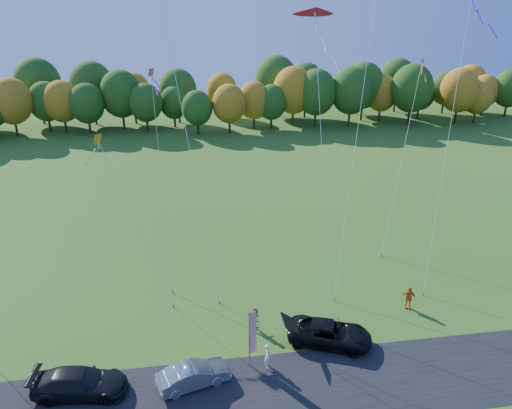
{
  "coord_description": "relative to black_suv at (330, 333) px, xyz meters",
  "views": [
    {
      "loc": [
        -4.77,
        -25.05,
        20.16
      ],
      "look_at": [
        0.0,
        6.0,
        7.0
      ],
      "focal_mm": 35.0,
      "sensor_mm": 36.0,
      "label": 1
    }
  ],
  "objects": [
    {
      "name": "person_tailgate_b",
      "position": [
        -4.35,
        2.05,
        0.05
      ],
      "size": [
        0.92,
        0.96,
        1.55
      ],
      "primitive_type": "imported",
      "rotation": [
        0.0,
        0.0,
        0.94
      ],
      "color": "gray",
      "rests_on": "ground"
    },
    {
      "name": "ground",
      "position": [
        -3.67,
        0.46,
        -0.72
      ],
      "size": [
        160.0,
        160.0,
        0.0
      ],
      "primitive_type": "plane",
      "color": "#2D5A17"
    },
    {
      "name": "silver_sedan",
      "position": [
        -8.55,
        -2.39,
        -0.05
      ],
      "size": [
        4.3,
        2.49,
        1.34
      ],
      "primitive_type": "imported",
      "rotation": [
        0.0,
        0.0,
        1.85
      ],
      "color": "#A4A3A8",
      "rests_on": "ground"
    },
    {
      "name": "kite_parafoil_rainbow",
      "position": [
        10.74,
        8.12,
        9.56
      ],
      "size": [
        6.42,
        8.39,
        20.84
      ],
      "color": "#4C3F33",
      "rests_on": "ground"
    },
    {
      "name": "person_east",
      "position": [
        6.49,
        2.84,
        0.12
      ],
      "size": [
        1.06,
        0.84,
        1.68
      ],
      "primitive_type": "imported",
      "rotation": [
        0.0,
        0.0,
        -0.5
      ],
      "color": "#CA6A13",
      "rests_on": "ground"
    },
    {
      "name": "kite_delta_blue",
      "position": [
        -8.65,
        9.81,
        14.8
      ],
      "size": [
        6.01,
        9.95,
        31.95
      ],
      "color": "#4C3F33",
      "rests_on": "ground"
    },
    {
      "name": "dark_truck_a",
      "position": [
        -14.7,
        -2.15,
        0.02
      ],
      "size": [
        5.33,
        2.67,
        1.49
      ],
      "primitive_type": "imported",
      "rotation": [
        0.0,
        0.0,
        1.45
      ],
      "color": "black",
      "rests_on": "ground"
    },
    {
      "name": "feather_flag",
      "position": [
        -5.09,
        -1.22,
        1.58
      ],
      "size": [
        0.48,
        0.23,
        3.78
      ],
      "color": "#999999",
      "rests_on": "ground"
    },
    {
      "name": "asphalt_strip",
      "position": [
        -3.67,
        -3.54,
        -0.72
      ],
      "size": [
        90.0,
        6.0,
        0.01
      ],
      "primitive_type": "cube",
      "color": "black",
      "rests_on": "ground"
    },
    {
      "name": "kite_diamond_yellow",
      "position": [
        -12.08,
        8.61,
        4.68
      ],
      "size": [
        5.44,
        7.1,
        11.35
      ],
      "color": "#4C3F33",
      "rests_on": "ground"
    },
    {
      "name": "kite_diamond_pink",
      "position": [
        -10.09,
        10.72,
        7.01
      ],
      "size": [
        1.15,
        7.22,
        15.52
      ],
      "color": "#4C3F33",
      "rests_on": "ground"
    },
    {
      "name": "kite_parafoil_orange",
      "position": [
        4.92,
        10.72,
        12.87
      ],
      "size": [
        8.22,
        13.11,
        27.58
      ],
      "color": "#4C3F33",
      "rests_on": "ground"
    },
    {
      "name": "kite_diamond_white",
      "position": [
        9.66,
        12.92,
        7.11
      ],
      "size": [
        4.81,
        5.91,
        16.18
      ],
      "color": "#4C3F33",
      "rests_on": "ground"
    },
    {
      "name": "tree_line",
      "position": [
        -3.67,
        55.46,
        -0.72
      ],
      "size": [
        116.0,
        12.0,
        10.0
      ],
      "primitive_type": null,
      "color": "#1E4711",
      "rests_on": "ground"
    },
    {
      "name": "person_tailgate_a",
      "position": [
        -4.21,
        -1.61,
        0.07
      ],
      "size": [
        0.49,
        0.64,
        1.59
      ],
      "primitive_type": "imported",
      "rotation": [
        0.0,
        0.0,
        1.37
      ],
      "color": "white",
      "rests_on": "ground"
    },
    {
      "name": "black_suv",
      "position": [
        0.0,
        0.0,
        0.0
      ],
      "size": [
        5.72,
        4.2,
        1.44
      ],
      "primitive_type": "imported",
      "rotation": [
        0.0,
        0.0,
        1.18
      ],
      "color": "black",
      "rests_on": "ground"
    },
    {
      "name": "kite_delta_red",
      "position": [
        0.83,
        6.85,
        10.73
      ],
      "size": [
        2.91,
        10.46,
        20.85
      ],
      "color": "#4C3F33",
      "rests_on": "ground"
    }
  ]
}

